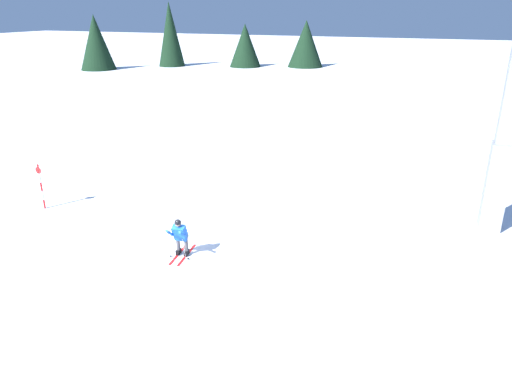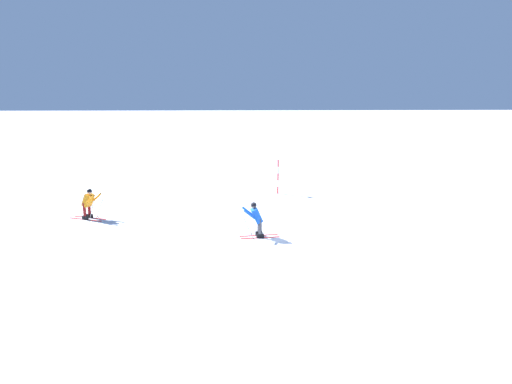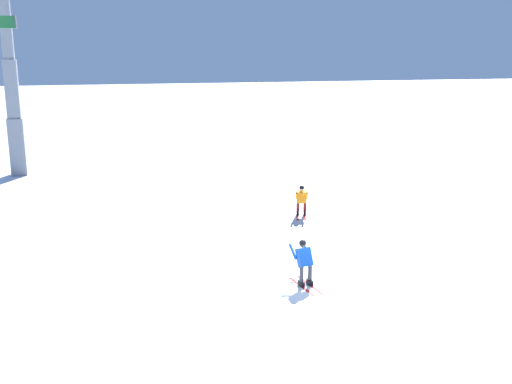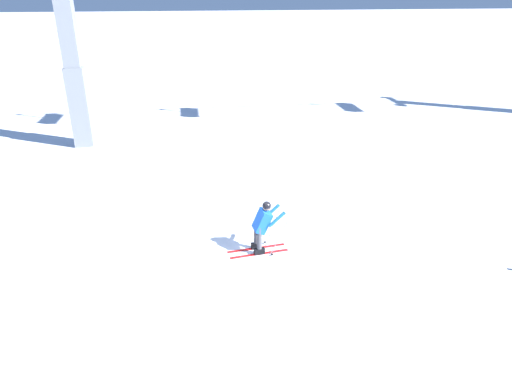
% 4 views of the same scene
% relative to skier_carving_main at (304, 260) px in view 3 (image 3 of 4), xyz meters
% --- Properties ---
extents(ground_plane, '(260.00, 260.00, 0.00)m').
position_rel_skier_carving_main_xyz_m(ground_plane, '(-0.19, -0.37, -0.81)').
color(ground_plane, white).
extents(skier_carving_main, '(1.62, 0.74, 1.54)m').
position_rel_skier_carving_main_xyz_m(skier_carving_main, '(0.00, 0.00, 0.00)').
color(skier_carving_main, red).
rests_on(skier_carving_main, ground_plane).
extents(lift_tower_far, '(0.88, 2.48, 10.65)m').
position_rel_skier_carving_main_xyz_m(lift_tower_far, '(20.87, 9.92, 3.56)').
color(lift_tower_far, gray).
rests_on(lift_tower_far, ground_plane).
extents(skier_distant_uphill, '(1.76, 1.06, 1.52)m').
position_rel_skier_carving_main_xyz_m(skier_distant_uphill, '(7.45, -2.83, -0.01)').
color(skier_distant_uphill, red).
rests_on(skier_distant_uphill, ground_plane).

